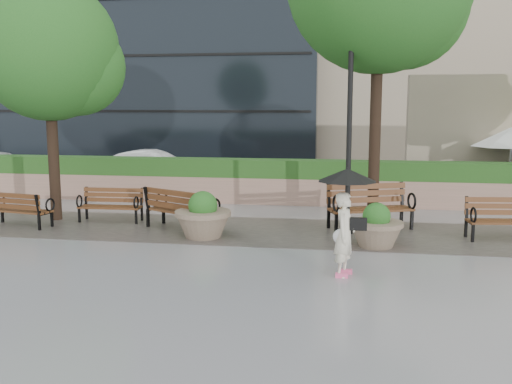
# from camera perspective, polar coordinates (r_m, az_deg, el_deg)

# --- Properties ---
(ground) EXTENTS (100.00, 100.00, 0.00)m
(ground) POSITION_cam_1_polar(r_m,az_deg,el_deg) (10.96, -4.52, -7.21)
(ground) COLOR gray
(ground) RESTS_ON ground
(cobble_strip) EXTENTS (28.00, 3.20, 0.01)m
(cobble_strip) POSITION_cam_1_polar(r_m,az_deg,el_deg) (13.80, -1.57, -3.84)
(cobble_strip) COLOR #383330
(cobble_strip) RESTS_ON ground
(hedge_wall) EXTENTS (24.00, 0.80, 1.35)m
(hedge_wall) POSITION_cam_1_polar(r_m,az_deg,el_deg) (17.57, 0.85, 1.06)
(hedge_wall) COLOR tan
(hedge_wall) RESTS_ON ground
(asphalt_street) EXTENTS (40.00, 7.00, 0.00)m
(asphalt_street) POSITION_cam_1_polar(r_m,az_deg,el_deg) (21.59, 2.39, 0.70)
(asphalt_street) COLOR black
(asphalt_street) RESTS_ON ground
(bench_0) EXTENTS (1.72, 0.93, 0.87)m
(bench_0) POSITION_cam_1_polar(r_m,az_deg,el_deg) (15.34, -22.55, -2.26)
(bench_0) COLOR #573319
(bench_0) RESTS_ON ground
(bench_1) EXTENTS (1.62, 0.68, 0.86)m
(bench_1) POSITION_cam_1_polar(r_m,az_deg,el_deg) (15.24, -14.31, -1.95)
(bench_1) COLOR #573319
(bench_1) RESTS_ON ground
(bench_2) EXTENTS (2.00, 1.54, 1.01)m
(bench_2) POSITION_cam_1_polar(r_m,az_deg,el_deg) (13.87, -7.51, -2.60)
(bench_2) COLOR #573319
(bench_2) RESTS_ON ground
(bench_3) EXTENTS (2.16, 1.46, 1.09)m
(bench_3) POSITION_cam_1_polar(r_m,az_deg,el_deg) (14.16, 11.32, -2.37)
(bench_3) COLOR #573319
(bench_3) RESTS_ON ground
(bench_4) EXTENTS (1.81, 0.89, 0.94)m
(bench_4) POSITION_cam_1_polar(r_m,az_deg,el_deg) (13.95, 23.80, -3.30)
(bench_4) COLOR #573319
(bench_4) RESTS_ON ground
(planter_left) EXTENTS (1.28, 1.28, 1.07)m
(planter_left) POSITION_cam_1_polar(r_m,az_deg,el_deg) (13.04, -5.31, -2.75)
(planter_left) COLOR #7F6B56
(planter_left) RESTS_ON ground
(planter_right) EXTENTS (1.14, 1.14, 0.96)m
(planter_right) POSITION_cam_1_polar(r_m,az_deg,el_deg) (12.40, 11.92, -3.71)
(planter_right) COLOR #7F6B56
(planter_right) RESTS_ON ground
(lamppost) EXTENTS (0.28, 0.28, 4.51)m
(lamppost) POSITION_cam_1_polar(r_m,az_deg,el_deg) (13.36, 9.26, 4.30)
(lamppost) COLOR black
(lamppost) RESTS_ON ground
(tree_0) EXTENTS (3.63, 3.57, 6.16)m
(tree_0) POSITION_cam_1_polar(r_m,az_deg,el_deg) (15.73, -19.44, 12.80)
(tree_0) COLOR black
(tree_0) RESTS_ON ground
(patio_umb_white) EXTENTS (2.50, 2.50, 2.30)m
(patio_umb_white) POSITION_cam_1_polar(r_m,az_deg,el_deg) (19.83, 24.22, 5.01)
(patio_umb_white) COLOR black
(patio_umb_white) RESTS_ON ground
(car_left) EXTENTS (4.32, 2.10, 1.21)m
(car_left) POSITION_cam_1_polar(r_m,az_deg,el_deg) (24.01, -24.21, 2.20)
(car_left) COLOR silver
(car_left) RESTS_ON ground
(car_right) EXTENTS (3.98, 1.54, 1.29)m
(car_right) POSITION_cam_1_polar(r_m,az_deg,el_deg) (22.14, -10.28, 2.45)
(car_right) COLOR silver
(car_right) RESTS_ON ground
(pedestrian) EXTENTS (1.03, 1.03, 1.90)m
(pedestrian) POSITION_cam_1_polar(r_m,az_deg,el_deg) (10.10, 8.98, -1.91)
(pedestrian) COLOR #EBE1C5
(pedestrian) RESTS_ON ground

